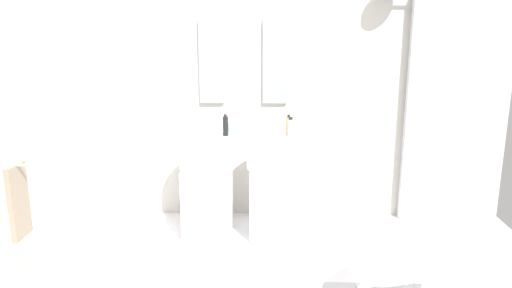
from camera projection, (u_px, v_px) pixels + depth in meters
name	position (u px, v px, depth m)	size (l,w,h in m)	color
rear_partition	(244.00, 78.00, 4.53)	(4.80, 0.10, 2.60)	beige
pedestal_sink_left	(207.00, 182.00, 4.23)	(0.46, 0.46, 0.98)	white
pedestal_sink_right	(274.00, 183.00, 4.21)	(0.46, 0.46, 0.98)	white
vanity_mirror_left	(211.00, 61.00, 4.43)	(0.22, 0.03, 0.75)	#8C9EA8
vanity_mirror_right	(275.00, 62.00, 4.41)	(0.22, 0.03, 0.75)	#8C9EA8
shower_column	(412.00, 105.00, 4.41)	(0.49, 0.24, 2.05)	#B7BABF
lounge_chair	(409.00, 262.00, 3.08)	(1.10, 1.10, 0.65)	#B7BABF
towel_rack	(15.00, 205.00, 3.26)	(0.37, 0.22, 0.95)	#B7BABF
soap_bottle_green	(227.00, 128.00, 4.13)	(0.05, 0.05, 0.12)	#59996B
soap_bottle_amber	(289.00, 125.00, 4.15)	(0.04, 0.04, 0.17)	#C68C38
soap_bottle_black	(225.00, 126.00, 4.09)	(0.04, 0.04, 0.18)	black
soap_bottle_grey	(291.00, 128.00, 4.05)	(0.06, 0.06, 0.17)	#99999E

